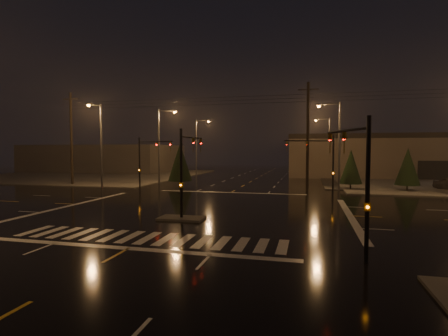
# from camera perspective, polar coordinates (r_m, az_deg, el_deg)

# --- Properties ---
(ground) EXTENTS (140.00, 140.00, 0.00)m
(ground) POSITION_cam_1_polar(r_m,az_deg,el_deg) (27.26, -3.96, -6.77)
(ground) COLOR black
(ground) RESTS_ON ground
(sidewalk_nw) EXTENTS (36.00, 36.00, 0.12)m
(sidewalk_nw) POSITION_cam_1_polar(r_m,az_deg,el_deg) (67.59, -20.71, -1.06)
(sidewalk_nw) COLOR #42403B
(sidewalk_nw) RESTS_ON ground
(median_island) EXTENTS (3.00, 1.60, 0.15)m
(median_island) POSITION_cam_1_polar(r_m,az_deg,el_deg) (23.53, -6.95, -8.16)
(median_island) COLOR #42403B
(median_island) RESTS_ON ground
(crosswalk) EXTENTS (15.00, 2.60, 0.01)m
(crosswalk) POSITION_cam_1_polar(r_m,az_deg,el_deg) (19.07, -12.35, -11.08)
(crosswalk) COLOR beige
(crosswalk) RESTS_ON ground
(stop_bar_near) EXTENTS (16.00, 0.50, 0.01)m
(stop_bar_near) POSITION_cam_1_polar(r_m,az_deg,el_deg) (17.35, -15.33, -12.54)
(stop_bar_near) COLOR beige
(stop_bar_near) RESTS_ON ground
(stop_bar_far) EXTENTS (16.00, 0.50, 0.01)m
(stop_bar_far) POSITION_cam_1_polar(r_m,az_deg,el_deg) (37.78, 1.12, -4.02)
(stop_bar_far) COLOR beige
(stop_bar_far) RESTS_ON ground
(commercial_block) EXTENTS (30.00, 18.00, 5.60)m
(commercial_block) POSITION_cam_1_polar(r_m,az_deg,el_deg) (80.23, -18.85, 1.54)
(commercial_block) COLOR #433D3B
(commercial_block) RESTS_ON ground
(signal_mast_median) EXTENTS (0.25, 4.59, 6.00)m
(signal_mast_median) POSITION_cam_1_polar(r_m,az_deg,el_deg) (23.98, -6.22, 0.90)
(signal_mast_median) COLOR black
(signal_mast_median) RESTS_ON ground
(signal_mast_ne) EXTENTS (4.84, 1.86, 6.00)m
(signal_mast_ne) POSITION_cam_1_polar(r_m,az_deg,el_deg) (35.76, 15.84, 1.56)
(signal_mast_ne) COLOR black
(signal_mast_ne) RESTS_ON ground
(signal_mast_nw) EXTENTS (4.84, 1.86, 6.00)m
(signal_mast_nw) POSITION_cam_1_polar(r_m,az_deg,el_deg) (39.87, -12.60, 1.74)
(signal_mast_nw) COLOR black
(signal_mast_nw) RESTS_ON ground
(signal_mast_se) EXTENTS (1.55, 3.87, 6.00)m
(signal_mast_se) POSITION_cam_1_polar(r_m,az_deg,el_deg) (16.00, 21.07, -0.47)
(signal_mast_se) COLOR black
(signal_mast_se) RESTS_ON ground
(streetlight_1) EXTENTS (2.77, 0.32, 10.00)m
(streetlight_1) POSITION_cam_1_polar(r_m,az_deg,el_deg) (47.71, -10.25, 4.37)
(streetlight_1) COLOR #38383A
(streetlight_1) RESTS_ON ground
(streetlight_2) EXTENTS (2.77, 0.32, 10.00)m
(streetlight_2) POSITION_cam_1_polar(r_m,az_deg,el_deg) (62.67, -4.29, 4.07)
(streetlight_2) COLOR #38383A
(streetlight_2) RESTS_ON ground
(streetlight_3) EXTENTS (2.77, 0.32, 10.00)m
(streetlight_3) POSITION_cam_1_polar(r_m,az_deg,el_deg) (41.72, 17.91, 4.48)
(streetlight_3) COLOR #38383A
(streetlight_3) RESTS_ON ground
(streetlight_4) EXTENTS (2.77, 0.32, 10.00)m
(streetlight_4) POSITION_cam_1_polar(r_m,az_deg,el_deg) (61.68, 16.55, 3.97)
(streetlight_4) COLOR #38383A
(streetlight_4) RESTS_ON ground
(streetlight_5) EXTENTS (0.32, 2.77, 10.00)m
(streetlight_5) POSITION_cam_1_polar(r_m,az_deg,el_deg) (44.03, -19.65, 4.36)
(streetlight_5) COLOR #38383A
(streetlight_5) RESTS_ON ground
(utility_pole_0) EXTENTS (2.20, 0.32, 12.00)m
(utility_pole_0) POSITION_cam_1_polar(r_m,az_deg,el_deg) (49.80, -23.66, 4.49)
(utility_pole_0) COLOR black
(utility_pole_0) RESTS_ON ground
(utility_pole_1) EXTENTS (2.20, 0.32, 12.00)m
(utility_pole_1) POSITION_cam_1_polar(r_m,az_deg,el_deg) (39.62, 13.51, 5.10)
(utility_pole_1) COLOR black
(utility_pole_1) RESTS_ON ground
(conifer_0) EXTENTS (2.52, 2.52, 4.64)m
(conifer_0) POSITION_cam_1_polar(r_m,az_deg,el_deg) (42.96, 20.01, 0.22)
(conifer_0) COLOR black
(conifer_0) RESTS_ON ground
(conifer_1) EXTENTS (2.64, 2.64, 4.83)m
(conifer_1) POSITION_cam_1_polar(r_m,az_deg,el_deg) (43.75, 27.79, 0.22)
(conifer_1) COLOR black
(conifer_1) RESTS_ON ground
(conifer_3) EXTENTS (3.02, 3.02, 5.42)m
(conifer_3) POSITION_cam_1_polar(r_m,az_deg,el_deg) (44.34, -7.18, 0.96)
(conifer_3) COLOR black
(conifer_3) RESTS_ON ground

